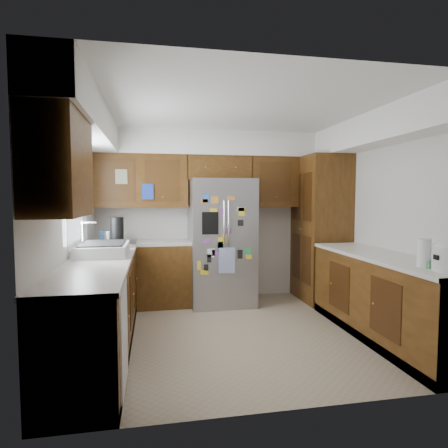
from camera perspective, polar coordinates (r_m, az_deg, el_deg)
The scene contains 11 objects.
floor at distance 4.46m, azimuth 2.49°, elevation -16.16°, with size 3.60×3.60×0.00m, color tan.
room_shell at distance 4.53m, azimuth 0.19°, elevation 7.63°, with size 3.64×3.24×2.52m.
left_counter_run at distance 4.27m, azimuth -16.03°, elevation -11.20°, with size 1.36×3.20×0.92m.
right_counter_run at distance 4.50m, azimuth 23.30°, elevation -10.69°, with size 0.63×2.25×0.92m.
pantry at distance 5.79m, azimuth 14.48°, elevation -0.69°, with size 0.60×0.90×2.15m, color #40270C.
fridge at distance 5.40m, azimuth -0.39°, elevation -2.76°, with size 0.90×0.79×1.80m.
bridge_cabinet at distance 5.60m, azimuth -0.81°, elevation 8.50°, with size 0.96×0.34×0.35m, color #40270C.
fridge_top_items at distance 5.64m, azimuth -1.22°, elevation 11.57°, with size 0.61×0.30×0.28m.
sink_assembly at distance 4.24m, azimuth -17.96°, elevation -3.63°, with size 0.52×0.70×0.37m.
left_counter_clutter at distance 4.97m, azimuth -16.35°, elevation -1.76°, with size 0.36×0.85×0.38m.
paper_towel at distance 3.78m, azimuth 28.18°, elevation -3.89°, with size 0.11×0.11×0.25m, color white.
Camera 1 is at (-0.96, -4.07, 1.54)m, focal length 30.00 mm.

